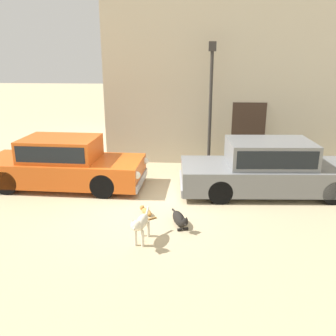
{
  "coord_description": "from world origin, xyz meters",
  "views": [
    {
      "loc": [
        1.28,
        -8.2,
        3.54
      ],
      "look_at": [
        0.65,
        0.2,
        0.9
      ],
      "focal_mm": 38.32,
      "sensor_mm": 36.0,
      "label": 1
    }
  ],
  "objects_px": {
    "stray_dog_tan": "(180,219)",
    "stray_cat": "(146,211)",
    "parked_sedan_second": "(270,167)",
    "street_lamp": "(211,91)",
    "parked_sedan_nearest": "(63,163)",
    "stray_dog_spotted": "(141,224)"
  },
  "relations": [
    {
      "from": "parked_sedan_second",
      "to": "stray_cat",
      "type": "distance_m",
      "value": 3.56
    },
    {
      "from": "parked_sedan_second",
      "to": "stray_dog_tan",
      "type": "distance_m",
      "value": 3.2
    },
    {
      "from": "stray_dog_spotted",
      "to": "stray_dog_tan",
      "type": "bearing_deg",
      "value": 146.91
    },
    {
      "from": "stray_dog_tan",
      "to": "stray_cat",
      "type": "xyz_separation_m",
      "value": [
        -0.81,
        0.53,
        -0.08
      ]
    },
    {
      "from": "stray_cat",
      "to": "parked_sedan_second",
      "type": "bearing_deg",
      "value": -98.98
    },
    {
      "from": "parked_sedan_nearest",
      "to": "stray_dog_spotted",
      "type": "distance_m",
      "value": 4.05
    },
    {
      "from": "parked_sedan_nearest",
      "to": "parked_sedan_second",
      "type": "height_order",
      "value": "parked_sedan_second"
    },
    {
      "from": "parked_sedan_nearest",
      "to": "stray_dog_spotted",
      "type": "xyz_separation_m",
      "value": [
        2.64,
        -3.06,
        -0.28
      ]
    },
    {
      "from": "street_lamp",
      "to": "parked_sedan_nearest",
      "type": "bearing_deg",
      "value": -155.39
    },
    {
      "from": "stray_dog_spotted",
      "to": "stray_dog_tan",
      "type": "relative_size",
      "value": 1.01
    },
    {
      "from": "parked_sedan_nearest",
      "to": "stray_dog_spotted",
      "type": "height_order",
      "value": "parked_sedan_nearest"
    },
    {
      "from": "stray_dog_tan",
      "to": "stray_cat",
      "type": "relative_size",
      "value": 1.83
    },
    {
      "from": "parked_sedan_second",
      "to": "street_lamp",
      "type": "bearing_deg",
      "value": 124.4
    },
    {
      "from": "stray_cat",
      "to": "street_lamp",
      "type": "bearing_deg",
      "value": -60.27
    },
    {
      "from": "stray_dog_spotted",
      "to": "street_lamp",
      "type": "relative_size",
      "value": 0.26
    },
    {
      "from": "parked_sedan_nearest",
      "to": "street_lamp",
      "type": "distance_m",
      "value": 4.88
    },
    {
      "from": "parked_sedan_second",
      "to": "stray_dog_spotted",
      "type": "xyz_separation_m",
      "value": [
        -3.02,
        -2.99,
        -0.3
      ]
    },
    {
      "from": "stray_cat",
      "to": "street_lamp",
      "type": "distance_m",
      "value": 4.62
    },
    {
      "from": "parked_sedan_second",
      "to": "street_lamp",
      "type": "height_order",
      "value": "street_lamp"
    },
    {
      "from": "parked_sedan_second",
      "to": "stray_cat",
      "type": "relative_size",
      "value": 8.89
    },
    {
      "from": "stray_dog_spotted",
      "to": "stray_dog_tan",
      "type": "xyz_separation_m",
      "value": [
        0.73,
        0.82,
        -0.26
      ]
    },
    {
      "from": "parked_sedan_nearest",
      "to": "stray_cat",
      "type": "bearing_deg",
      "value": -32.26
    }
  ]
}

